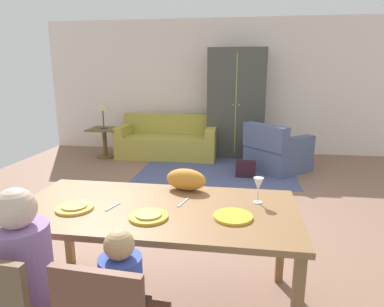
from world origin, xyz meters
The scene contains 20 objects.
ground_plane centered at (0.00, 0.41, -0.01)m, with size 7.45×6.02×0.02m, color #86614E.
back_wall centered at (0.00, 3.47, 1.35)m, with size 7.45×0.10×2.70m, color silver.
dining_table centered at (-0.12, -1.54, 0.69)m, with size 1.93×0.94×0.76m.
plate_near_man centered at (-0.65, -1.66, 0.77)m, with size 0.25×0.25×0.02m, color gold.
pizza_near_man centered at (-0.65, -1.66, 0.78)m, with size 0.17×0.17×0.01m, color gold.
plate_near_child centered at (-0.12, -1.72, 0.77)m, with size 0.25×0.25×0.02m, color gold.
pizza_near_child centered at (-0.12, -1.72, 0.78)m, with size 0.17×0.17×0.01m, color #D59A4E.
plate_near_woman centered at (0.41, -1.64, 0.77)m, with size 0.25×0.25×0.02m, color yellow.
wine_glass centered at (0.58, -1.36, 0.89)m, with size 0.07×0.07×0.19m.
fork centered at (-0.41, -1.59, 0.76)m, with size 0.02×0.15×0.01m, color silver.
knife centered at (0.05, -1.44, 0.76)m, with size 0.01×0.17×0.01m, color silver.
person_man centered at (-0.65, -2.20, 0.51)m, with size 0.30×0.41×1.11m.
cat centered at (0.03, -1.17, 0.84)m, with size 0.32×0.16×0.17m, color orange.
area_rug centered at (0.05, 1.95, 0.00)m, with size 2.60×1.80×0.01m, color #495077.
couch centered at (-1.01, 2.81, 0.30)m, with size 1.94×0.86×0.82m.
armchair centered at (1.04, 2.11, 0.32)m, with size 1.21×1.21×0.82m.
armoire centered at (0.32, 3.08, 1.05)m, with size 1.10×0.59×2.10m.
side_table centered at (-2.23, 2.55, 0.38)m, with size 0.56×0.56×0.58m.
table_lamp centered at (-2.23, 2.55, 1.01)m, with size 0.26×0.26×0.54m.
handbag centered at (0.53, 1.65, 0.13)m, with size 0.32×0.16×0.26m, color #2F161E.
Camera 1 is at (0.45, -3.64, 1.67)m, focal length 31.43 mm.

